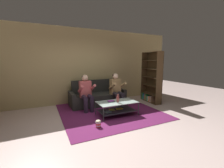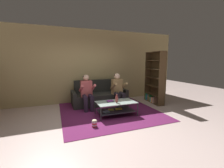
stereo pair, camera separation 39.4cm
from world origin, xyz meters
The scene contains 11 objects.
ground centered at (0.00, 0.00, 0.00)m, with size 16.80×16.80×0.00m, color beige.
back_partition centered at (0.00, 2.46, 1.45)m, with size 8.40×0.12×2.90m, color tan.
couch centered at (0.52, 1.86, 0.30)m, with size 2.06×0.88×0.91m.
person_seated_left centered at (-0.05, 1.34, 0.65)m, with size 0.50×0.58×1.19m.
person_seated_right centered at (1.09, 1.34, 0.65)m, with size 0.50×0.58×1.20m.
coffee_table centered at (0.64, 0.47, 0.28)m, with size 1.18×0.66×0.42m.
area_rug centered at (0.58, 1.04, 0.01)m, with size 3.06×3.34×0.01m.
vase centered at (0.63, 0.37, 0.54)m, with size 0.09×0.09×0.25m.
book_stack centered at (0.49, 0.55, 0.44)m, with size 0.23×0.18×0.03m.
bookshelf centered at (2.66, 1.29, 0.83)m, with size 0.38×1.07×2.01m.
popcorn_tub centered at (-0.18, -0.11, 0.10)m, with size 0.13×0.13×0.19m.
Camera 1 is at (-1.40, -3.45, 1.63)m, focal length 24.00 mm.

